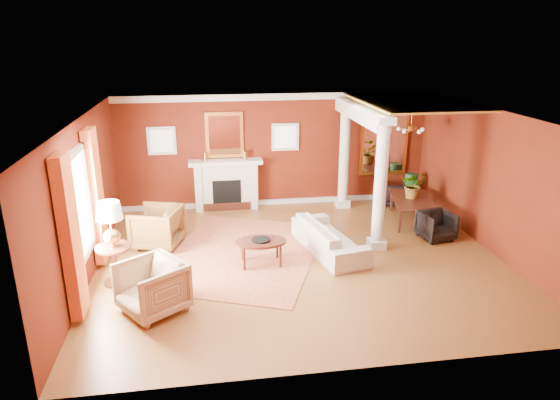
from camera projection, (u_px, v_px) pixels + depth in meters
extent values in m
plane|color=brown|center=(300.00, 259.00, 10.06)|extent=(8.00, 8.00, 0.00)
cube|color=#59180C|center=(275.00, 150.00, 12.87)|extent=(8.00, 0.04, 2.90)
cube|color=#59180C|center=(354.00, 274.00, 6.32)|extent=(8.00, 0.04, 2.90)
cube|color=#59180C|center=(84.00, 201.00, 9.02)|extent=(0.04, 7.00, 2.90)
cube|color=#59180C|center=(494.00, 182.00, 10.17)|extent=(0.04, 7.00, 2.90)
cube|color=white|center=(302.00, 116.00, 9.13)|extent=(8.00, 7.00, 0.04)
cube|color=silver|center=(226.00, 186.00, 12.80)|extent=(1.60, 0.34, 1.20)
cube|color=black|center=(227.00, 194.00, 12.68)|extent=(0.72, 0.03, 0.70)
cube|color=black|center=(227.00, 207.00, 12.80)|extent=(1.20, 0.05, 0.20)
cube|color=silver|center=(226.00, 162.00, 12.56)|extent=(1.85, 0.42, 0.10)
cube|color=silver|center=(199.00, 188.00, 12.67)|extent=(0.16, 0.40, 1.20)
cube|color=silver|center=(254.00, 185.00, 12.87)|extent=(0.16, 0.40, 1.20)
cube|color=#ECA745|center=(224.00, 135.00, 12.50)|extent=(0.95, 0.06, 1.15)
cube|color=white|center=(224.00, 135.00, 12.47)|extent=(0.78, 0.02, 0.98)
cube|color=silver|center=(162.00, 141.00, 12.32)|extent=(0.70, 0.06, 0.70)
cube|color=white|center=(162.00, 141.00, 12.29)|extent=(0.54, 0.02, 0.54)
cube|color=silver|center=(285.00, 137.00, 12.77)|extent=(0.70, 0.06, 0.70)
cube|color=white|center=(285.00, 137.00, 12.73)|extent=(0.54, 0.02, 0.54)
cube|color=white|center=(77.00, 207.00, 8.43)|extent=(0.03, 1.30, 1.70)
cube|color=silver|center=(69.00, 221.00, 7.78)|extent=(0.08, 0.10, 1.90)
cube|color=silver|center=(88.00, 194.00, 9.09)|extent=(0.08, 0.10, 1.90)
cube|color=#C35821|center=(70.00, 238.00, 7.56)|extent=(0.18, 0.55, 2.60)
cube|color=#C35821|center=(96.00, 197.00, 9.43)|extent=(0.18, 0.55, 2.60)
cube|color=silver|center=(376.00, 244.00, 10.55)|extent=(0.34, 0.34, 0.20)
cylinder|color=silver|center=(381.00, 183.00, 10.12)|extent=(0.26, 0.26, 2.50)
cube|color=silver|center=(385.00, 120.00, 9.71)|extent=(0.36, 0.36, 0.16)
cube|color=silver|center=(342.00, 203.00, 13.08)|extent=(0.34, 0.34, 0.20)
cylinder|color=silver|center=(344.00, 153.00, 12.65)|extent=(0.26, 0.26, 2.50)
cube|color=silver|center=(347.00, 102.00, 12.24)|extent=(0.36, 0.36, 0.16)
cube|color=silver|center=(360.00, 113.00, 11.24)|extent=(0.30, 3.20, 0.32)
cube|color=gold|center=(412.00, 102.00, 11.18)|extent=(2.30, 3.40, 0.04)
cube|color=#ECA745|center=(384.00, 143.00, 13.22)|extent=(1.30, 0.06, 1.70)
cube|color=white|center=(384.00, 144.00, 13.18)|extent=(1.10, 0.02, 1.50)
cylinder|color=#C27F3C|center=(412.00, 114.00, 11.33)|extent=(0.02, 0.02, 0.65)
sphere|color=#C27F3C|center=(411.00, 129.00, 11.44)|extent=(0.20, 0.20, 0.20)
sphere|color=beige|center=(422.00, 130.00, 11.49)|extent=(0.09, 0.09, 0.09)
sphere|color=beige|center=(410.00, 128.00, 11.71)|extent=(0.09, 0.09, 0.09)
sphere|color=beige|center=(399.00, 129.00, 11.57)|extent=(0.09, 0.09, 0.09)
sphere|color=beige|center=(404.00, 131.00, 11.26)|extent=(0.09, 0.09, 0.09)
sphere|color=beige|center=(419.00, 132.00, 11.21)|extent=(0.09, 0.09, 0.09)
cube|color=silver|center=(276.00, 97.00, 12.39)|extent=(8.00, 0.08, 0.16)
cube|color=silver|center=(276.00, 202.00, 13.28)|extent=(8.00, 0.08, 0.12)
cube|color=maroon|center=(243.00, 254.00, 10.30)|extent=(4.15, 4.69, 0.02)
imported|color=beige|center=(330.00, 233.00, 10.30)|extent=(1.06, 2.24, 0.84)
imported|color=black|center=(157.00, 225.00, 10.54)|extent=(1.12, 1.15, 0.96)
imported|color=tan|center=(152.00, 285.00, 8.05)|extent=(1.25, 1.26, 0.96)
cylinder|color=black|center=(261.00, 242.00, 9.70)|extent=(1.00, 1.00, 0.05)
cylinder|color=black|center=(244.00, 260.00, 9.53)|extent=(0.05, 0.05, 0.45)
cylinder|color=black|center=(280.00, 257.00, 9.63)|extent=(0.05, 0.05, 0.45)
cylinder|color=black|center=(242.00, 250.00, 9.94)|extent=(0.05, 0.05, 0.45)
cylinder|color=black|center=(277.00, 248.00, 10.04)|extent=(0.05, 0.05, 0.45)
imported|color=black|center=(257.00, 235.00, 9.66)|extent=(0.16, 0.04, 0.21)
cylinder|color=black|center=(117.00, 282.00, 9.12)|extent=(0.46, 0.46, 0.04)
cylinder|color=black|center=(115.00, 265.00, 9.01)|extent=(0.10, 0.10, 0.71)
cylinder|color=black|center=(113.00, 247.00, 8.90)|extent=(0.62, 0.62, 0.04)
sphere|color=#C27F3C|center=(112.00, 237.00, 8.83)|extent=(0.29, 0.29, 0.29)
cylinder|color=#C27F3C|center=(111.00, 226.00, 8.76)|extent=(0.03, 0.03, 0.31)
cone|color=beige|center=(109.00, 211.00, 8.67)|extent=(0.46, 0.46, 0.31)
imported|color=black|center=(413.00, 204.00, 11.93)|extent=(0.94, 1.73, 0.91)
imported|color=black|center=(437.00, 224.00, 10.94)|extent=(0.78, 0.74, 0.69)
imported|color=black|center=(392.00, 193.00, 13.16)|extent=(0.78, 0.76, 0.65)
sphere|color=#154324|center=(410.00, 198.00, 13.19)|extent=(0.36, 0.36, 0.36)
cylinder|color=#154324|center=(411.00, 189.00, 13.11)|extent=(0.32, 0.32, 0.86)
imported|color=#26591E|center=(415.00, 174.00, 11.77)|extent=(0.79, 0.82, 0.51)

